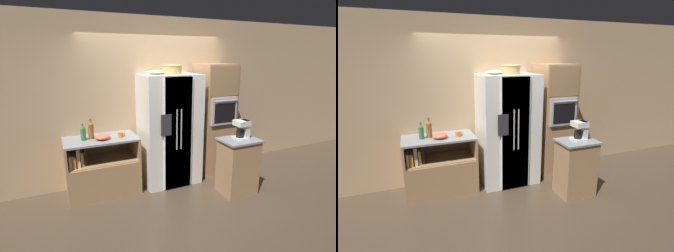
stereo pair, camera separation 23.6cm
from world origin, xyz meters
TOP-DOWN VIEW (x-y plane):
  - ground_plane at (0.00, 0.00)m, footprint 20.00×20.00m
  - wall_back at (0.00, 0.46)m, footprint 12.00×0.06m
  - counter_left at (-1.04, 0.12)m, footprint 1.12×0.61m
  - refrigerator at (0.14, 0.08)m, footprint 0.96×0.73m
  - wall_oven at (1.05, 0.12)m, footprint 0.62×0.68m
  - island_counter at (0.96, -0.76)m, footprint 0.59×0.46m
  - wicker_basket at (0.18, 0.07)m, footprint 0.33×0.33m
  - fruit_bowl at (-0.07, 0.16)m, footprint 0.31×0.31m
  - bottle_tall at (-1.15, 0.16)m, footprint 0.09×0.09m
  - bottle_short at (-1.27, 0.12)m, footprint 0.08×0.08m
  - mug at (-0.72, 0.05)m, footprint 0.12×0.09m
  - mixing_bowl at (-1.00, 0.05)m, footprint 0.23×0.23m
  - coffee_maker at (1.03, -0.73)m, footprint 0.20×0.21m

SIDE VIEW (x-z plane):
  - ground_plane at x=0.00m, z-range 0.00..0.00m
  - counter_left at x=-1.04m, z-range -0.12..0.80m
  - island_counter at x=0.96m, z-range 0.00..0.90m
  - refrigerator at x=0.14m, z-range 0.00..1.87m
  - mug at x=-0.72m, z-range 0.92..1.00m
  - mixing_bowl at x=-1.00m, z-range 0.92..1.00m
  - wall_oven at x=1.05m, z-range 0.00..2.03m
  - bottle_short at x=-1.27m, z-range 0.91..1.17m
  - coffee_maker at x=1.03m, z-range 0.91..1.20m
  - bottle_tall at x=-1.15m, z-range 0.90..1.22m
  - wall_back at x=0.00m, z-range 0.00..2.80m
  - fruit_bowl at x=-0.07m, z-range 1.87..1.94m
  - wicker_basket at x=0.18m, z-range 1.88..2.03m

